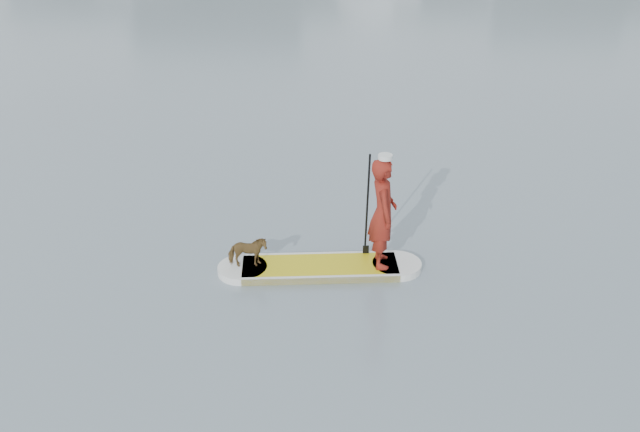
{
  "coord_description": "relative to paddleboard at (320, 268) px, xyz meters",
  "views": [
    {
      "loc": [
        0.38,
        -6.26,
        6.08
      ],
      "look_at": [
        0.09,
        3.58,
        1.0
      ],
      "focal_mm": 40.0,
      "sensor_mm": 36.0,
      "label": 1
    }
  ],
  "objects": [
    {
      "name": "ground",
      "position": [
        -0.09,
        -3.58,
        -0.06
      ],
      "size": [
        140.0,
        140.0,
        0.0
      ],
      "primitive_type": "plane",
      "color": "slate",
      "rests_on": "ground"
    },
    {
      "name": "paddle",
      "position": [
        0.75,
        0.39,
        0.74
      ],
      "size": [
        0.1,
        0.3,
        2.0
      ],
      "rotation": [
        0.0,
        0.0,
        0.07
      ],
      "color": "black",
      "rests_on": "ground"
    },
    {
      "name": "paddler",
      "position": [
        0.98,
        0.07,
        0.97
      ],
      "size": [
        0.48,
        0.69,
        1.82
      ],
      "primitive_type": "imported",
      "rotation": [
        0.0,
        0.0,
        1.64
      ],
      "color": "maroon",
      "rests_on": "paddleboard"
    },
    {
      "name": "paddleboard",
      "position": [
        0.0,
        0.0,
        0.0
      ],
      "size": [
        3.29,
        0.99,
        0.12
      ],
      "rotation": [
        0.0,
        0.0,
        0.07
      ],
      "color": "gold",
      "rests_on": "ground"
    },
    {
      "name": "dog",
      "position": [
        -1.15,
        -0.09,
        0.32
      ],
      "size": [
        0.65,
        0.37,
        0.52
      ],
      "primitive_type": "imported",
      "rotation": [
        0.0,
        0.0,
        1.72
      ],
      "color": "brown",
      "rests_on": "paddleboard"
    },
    {
      "name": "white_cap",
      "position": [
        0.98,
        0.07,
        1.91
      ],
      "size": [
        0.22,
        0.22,
        0.07
      ],
      "primitive_type": "cylinder",
      "color": "silver",
      "rests_on": "paddler"
    }
  ]
}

